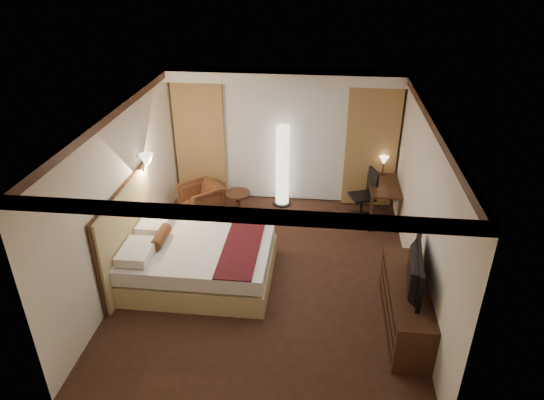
# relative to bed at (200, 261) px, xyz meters

# --- Properties ---
(floor) EXTENTS (4.50, 5.50, 0.01)m
(floor) POSITION_rel_bed_xyz_m (1.07, 0.22, -0.33)
(floor) COLOR #311C13
(floor) RESTS_ON ground
(ceiling) EXTENTS (4.50, 5.50, 0.01)m
(ceiling) POSITION_rel_bed_xyz_m (1.07, 0.22, 2.37)
(ceiling) COLOR white
(ceiling) RESTS_ON back_wall
(back_wall) EXTENTS (4.50, 0.02, 2.70)m
(back_wall) POSITION_rel_bed_xyz_m (1.07, 2.97, 1.02)
(back_wall) COLOR beige
(back_wall) RESTS_ON floor
(left_wall) EXTENTS (0.02, 5.50, 2.70)m
(left_wall) POSITION_rel_bed_xyz_m (-1.18, 0.22, 1.02)
(left_wall) COLOR beige
(left_wall) RESTS_ON floor
(right_wall) EXTENTS (0.02, 5.50, 2.70)m
(right_wall) POSITION_rel_bed_xyz_m (3.32, 0.22, 1.02)
(right_wall) COLOR beige
(right_wall) RESTS_ON floor
(crown_molding) EXTENTS (4.50, 5.50, 0.12)m
(crown_molding) POSITION_rel_bed_xyz_m (1.07, 0.22, 2.31)
(crown_molding) COLOR black
(crown_molding) RESTS_ON ceiling
(soffit) EXTENTS (4.50, 0.50, 0.20)m
(soffit) POSITION_rel_bed_xyz_m (1.07, 2.72, 2.27)
(soffit) COLOR white
(soffit) RESTS_ON ceiling
(curtain_sheer) EXTENTS (2.48, 0.04, 2.45)m
(curtain_sheer) POSITION_rel_bed_xyz_m (1.07, 2.89, 0.92)
(curtain_sheer) COLOR silver
(curtain_sheer) RESTS_ON back_wall
(curtain_left_drape) EXTENTS (1.00, 0.14, 2.45)m
(curtain_left_drape) POSITION_rel_bed_xyz_m (-0.63, 2.83, 0.92)
(curtain_left_drape) COLOR #AF7F50
(curtain_left_drape) RESTS_ON back_wall
(curtain_right_drape) EXTENTS (1.00, 0.14, 2.45)m
(curtain_right_drape) POSITION_rel_bed_xyz_m (2.77, 2.83, 0.92)
(curtain_right_drape) COLOR #AF7F50
(curtain_right_drape) RESTS_ON back_wall
(wall_sconce) EXTENTS (0.24, 0.24, 0.24)m
(wall_sconce) POSITION_rel_bed_xyz_m (-1.02, 0.87, 1.29)
(wall_sconce) COLOR white
(wall_sconce) RESTS_ON left_wall
(bed) EXTENTS (2.24, 1.75, 0.66)m
(bed) POSITION_rel_bed_xyz_m (0.00, 0.00, 0.00)
(bed) COLOR white
(bed) RESTS_ON floor
(headboard) EXTENTS (0.12, 2.05, 1.50)m
(headboard) POSITION_rel_bed_xyz_m (-1.13, 0.00, 0.42)
(headboard) COLOR #CCB877
(headboard) RESTS_ON floor
(armchair) EXTENTS (0.95, 0.95, 0.72)m
(armchair) POSITION_rel_bed_xyz_m (-0.48, 2.01, 0.03)
(armchair) COLOR #482815
(armchair) RESTS_ON floor
(side_table) EXTENTS (0.49, 0.49, 0.54)m
(side_table) POSITION_rel_bed_xyz_m (0.26, 2.00, -0.06)
(side_table) COLOR black
(side_table) RESTS_ON floor
(floor_lamp) EXTENTS (0.36, 0.36, 1.69)m
(floor_lamp) POSITION_rel_bed_xyz_m (1.06, 2.63, 0.52)
(floor_lamp) COLOR white
(floor_lamp) RESTS_ON floor
(desk) EXTENTS (0.55, 1.13, 0.75)m
(desk) POSITION_rel_bed_xyz_m (3.02, 2.25, 0.05)
(desk) COLOR black
(desk) RESTS_ON floor
(desk_lamp) EXTENTS (0.18, 0.18, 0.34)m
(desk_lamp) POSITION_rel_bed_xyz_m (3.02, 2.66, 0.59)
(desk_lamp) COLOR #FFD899
(desk_lamp) RESTS_ON desk
(office_chair) EXTENTS (0.63, 0.63, 1.03)m
(office_chair) POSITION_rel_bed_xyz_m (2.63, 2.20, 0.19)
(office_chair) COLOR black
(office_chair) RESTS_ON floor
(dresser) EXTENTS (0.50, 1.82, 0.71)m
(dresser) POSITION_rel_bed_xyz_m (3.07, -0.77, 0.03)
(dresser) COLOR black
(dresser) RESTS_ON floor
(television) EXTENTS (0.77, 1.19, 0.15)m
(television) POSITION_rel_bed_xyz_m (3.04, -0.77, 0.70)
(television) COLOR black
(television) RESTS_ON dresser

